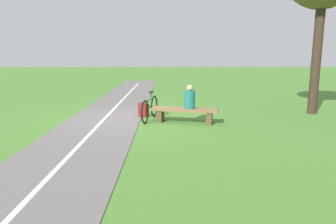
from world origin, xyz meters
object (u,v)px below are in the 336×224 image
bench (184,112)px  backpack (143,110)px  bicycle (150,108)px  person_seated (190,98)px

bench → backpack: (1.31, -0.86, -0.08)m
bench → bicycle: size_ratio=1.21×
bicycle → backpack: (0.25, -0.48, -0.14)m
bench → person_seated: size_ratio=2.90×
backpack → bench: bearing=146.6°
person_seated → backpack: person_seated is taller
bicycle → backpack: bicycle is taller
bench → person_seated: bearing=180.0°
bench → bicycle: 1.13m
person_seated → bicycle: size_ratio=0.42×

